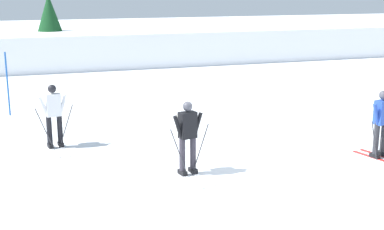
# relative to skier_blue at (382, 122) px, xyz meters

# --- Properties ---
(ground_plane) EXTENTS (120.00, 120.00, 0.00)m
(ground_plane) POSITION_rel_skier_blue_xyz_m (-3.56, 0.28, -0.92)
(ground_plane) COLOR white
(far_snow_ridge) EXTENTS (80.00, 6.70, 1.80)m
(far_snow_ridge) POSITION_rel_skier_blue_xyz_m (-3.56, 19.36, -0.01)
(far_snow_ridge) COLOR white
(far_snow_ridge) RESTS_ON ground
(skier_blue) EXTENTS (0.98, 1.64, 1.71)m
(skier_blue) POSITION_rel_skier_blue_xyz_m (0.00, 0.00, 0.00)
(skier_blue) COLOR red
(skier_blue) RESTS_ON ground
(skier_white) EXTENTS (0.99, 1.64, 1.71)m
(skier_white) POSITION_rel_skier_blue_xyz_m (-7.67, 3.48, 0.04)
(skier_white) COLOR silver
(skier_white) RESTS_ON ground
(skier_black) EXTENTS (0.98, 1.64, 1.71)m
(skier_black) POSITION_rel_skier_blue_xyz_m (-4.96, 0.39, 0.04)
(skier_black) COLOR silver
(skier_black) RESTS_ON ground
(trail_marker_pole) EXTENTS (0.05, 0.05, 2.12)m
(trail_marker_pole) POSITION_rel_skier_blue_xyz_m (-8.83, 7.65, 0.15)
(trail_marker_pole) COLOR #1E56AD
(trail_marker_pole) RESTS_ON ground
(conifer_far_left) EXTENTS (1.98, 1.98, 3.83)m
(conifer_far_left) POSITION_rel_skier_blue_xyz_m (-6.61, 19.70, 1.39)
(conifer_far_left) COLOR #513823
(conifer_far_left) RESTS_ON ground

